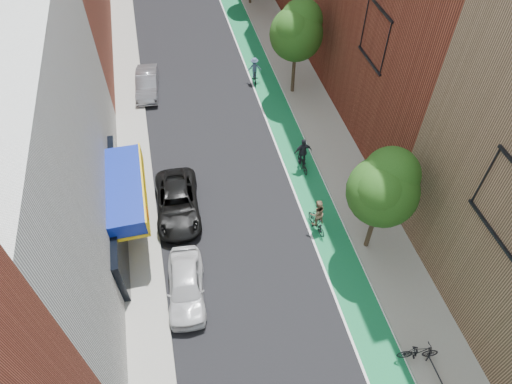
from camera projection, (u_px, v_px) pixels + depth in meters
bike_lane at (264, 80)px, 34.35m from camera, size 2.00×68.00×0.01m
sidewalk_left at (129, 97)px, 32.78m from camera, size 2.00×68.00×0.15m
sidewalk_right at (296, 74)px, 34.67m from camera, size 3.00×68.00×0.15m
tree_near at (384, 187)px, 20.79m from camera, size 3.40×3.36×6.42m
tree_mid at (297, 30)px, 29.67m from camera, size 3.55×3.53×6.74m
parked_car_white at (186, 286)px, 21.84m from camera, size 2.13×4.47×1.47m
parked_car_black at (178, 203)px, 25.33m from camera, size 2.61×5.19×1.41m
parked_car_silver at (147, 83)px, 32.86m from camera, size 1.89×4.35×1.39m
cyclist_lane_near at (317, 217)px, 24.42m from camera, size 0.96×1.79×2.09m
cyclist_lane_mid at (303, 157)px, 27.51m from camera, size 1.11×1.63×2.22m
cyclist_lane_far at (255, 71)px, 33.61m from camera, size 1.07×1.70×1.91m
parked_bike_mid at (418, 352)px, 19.72m from camera, size 1.89×0.84×1.10m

